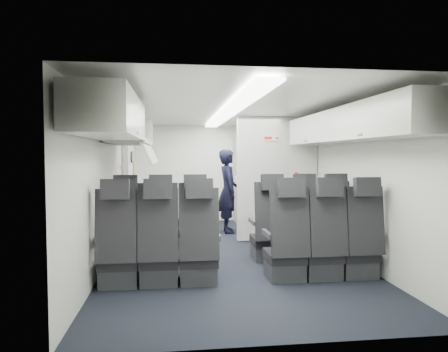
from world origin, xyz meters
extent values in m
cube|color=black|center=(0.00, 0.00, -0.01)|extent=(3.40, 6.00, 0.01)
cube|color=white|center=(0.00, 0.00, 2.15)|extent=(3.40, 6.00, 0.01)
cube|color=silver|center=(0.00, 3.00, 1.07)|extent=(3.40, 0.01, 2.15)
cube|color=silver|center=(0.00, -3.00, 1.07)|extent=(3.40, 0.01, 2.15)
cube|color=silver|center=(-1.70, 0.00, 1.07)|extent=(0.01, 6.00, 2.15)
cube|color=silver|center=(1.70, 0.00, 1.07)|extent=(0.01, 6.00, 2.15)
cube|color=white|center=(0.00, 0.00, 2.11)|extent=(0.25, 5.52, 0.03)
cube|color=black|center=(-1.42, -0.45, 0.27)|extent=(0.44, 0.46, 0.12)
cube|color=#2D2D33|center=(-1.42, -0.45, 0.11)|extent=(0.42, 0.42, 0.22)
cube|color=black|center=(-1.42, -0.67, 0.72)|extent=(0.44, 0.20, 0.80)
cube|color=black|center=(-1.42, -0.72, 1.12)|extent=(0.30, 0.12, 0.23)
cube|color=#2D2D33|center=(-1.64, -0.48, 0.55)|extent=(0.05, 0.40, 0.06)
cube|color=#2D2D33|center=(-1.20, -0.48, 0.55)|extent=(0.05, 0.40, 0.06)
cube|color=black|center=(-0.97, -0.45, 0.27)|extent=(0.44, 0.46, 0.12)
cube|color=#2D2D33|center=(-0.97, -0.45, 0.11)|extent=(0.42, 0.42, 0.22)
cube|color=black|center=(-0.97, -0.67, 0.72)|extent=(0.44, 0.20, 0.80)
cube|color=black|center=(-0.97, -0.72, 1.12)|extent=(0.30, 0.12, 0.23)
cube|color=#2D2D33|center=(-1.19, -0.48, 0.55)|extent=(0.05, 0.40, 0.06)
cube|color=#2D2D33|center=(-0.75, -0.48, 0.55)|extent=(0.05, 0.40, 0.06)
cube|color=black|center=(-0.52, -0.45, 0.27)|extent=(0.44, 0.46, 0.12)
cube|color=#2D2D33|center=(-0.52, -0.45, 0.11)|extent=(0.42, 0.42, 0.22)
cube|color=black|center=(-0.52, -0.67, 0.72)|extent=(0.44, 0.20, 0.80)
cube|color=black|center=(-0.52, -0.72, 1.12)|extent=(0.30, 0.12, 0.23)
cube|color=#2D2D33|center=(-0.74, -0.48, 0.55)|extent=(0.05, 0.40, 0.06)
cube|color=#2D2D33|center=(-0.30, -0.48, 0.55)|extent=(0.05, 0.40, 0.06)
cube|color=black|center=(0.52, -0.45, 0.27)|extent=(0.44, 0.46, 0.12)
cube|color=#2D2D33|center=(0.52, -0.45, 0.11)|extent=(0.42, 0.42, 0.22)
cube|color=black|center=(0.52, -0.67, 0.72)|extent=(0.44, 0.20, 0.80)
cube|color=black|center=(0.52, -0.72, 1.12)|extent=(0.30, 0.12, 0.23)
cube|color=#2D2D33|center=(0.30, -0.48, 0.55)|extent=(0.05, 0.40, 0.06)
cube|color=#2D2D33|center=(0.74, -0.48, 0.55)|extent=(0.05, 0.40, 0.06)
cube|color=black|center=(0.97, -0.45, 0.27)|extent=(0.44, 0.46, 0.12)
cube|color=#2D2D33|center=(0.97, -0.45, 0.11)|extent=(0.42, 0.42, 0.22)
cube|color=black|center=(0.97, -0.67, 0.72)|extent=(0.44, 0.20, 0.80)
cube|color=black|center=(0.97, -0.72, 1.12)|extent=(0.30, 0.12, 0.23)
cube|color=#2D2D33|center=(0.75, -0.48, 0.55)|extent=(0.05, 0.40, 0.06)
cube|color=#2D2D33|center=(1.19, -0.48, 0.55)|extent=(0.05, 0.40, 0.06)
cube|color=black|center=(1.42, -0.45, 0.27)|extent=(0.44, 0.46, 0.12)
cube|color=#2D2D33|center=(1.42, -0.45, 0.11)|extent=(0.42, 0.42, 0.22)
cube|color=black|center=(1.42, -0.67, 0.72)|extent=(0.44, 0.20, 0.80)
cube|color=black|center=(1.42, -0.72, 1.12)|extent=(0.30, 0.12, 0.23)
cube|color=#2D2D33|center=(1.20, -0.48, 0.55)|extent=(0.05, 0.40, 0.06)
cube|color=#2D2D33|center=(1.64, -0.48, 0.55)|extent=(0.05, 0.40, 0.06)
cube|color=black|center=(-1.42, -1.35, 0.27)|extent=(0.44, 0.46, 0.12)
cube|color=#2D2D33|center=(-1.42, -1.35, 0.11)|extent=(0.42, 0.42, 0.22)
cube|color=black|center=(-1.42, -1.57, 0.72)|extent=(0.44, 0.20, 0.80)
cube|color=black|center=(-1.42, -1.62, 1.12)|extent=(0.30, 0.12, 0.23)
cube|color=#2D2D33|center=(-1.64, -1.38, 0.55)|extent=(0.05, 0.40, 0.06)
cube|color=#2D2D33|center=(-1.20, -1.38, 0.55)|extent=(0.05, 0.40, 0.06)
cube|color=black|center=(-0.97, -1.35, 0.27)|extent=(0.44, 0.46, 0.12)
cube|color=#2D2D33|center=(-0.97, -1.35, 0.11)|extent=(0.42, 0.42, 0.22)
cube|color=black|center=(-0.97, -1.57, 0.72)|extent=(0.44, 0.20, 0.80)
cube|color=black|center=(-0.97, -1.62, 1.12)|extent=(0.30, 0.12, 0.23)
cube|color=#2D2D33|center=(-1.19, -1.38, 0.55)|extent=(0.05, 0.40, 0.06)
cube|color=#2D2D33|center=(-0.75, -1.38, 0.55)|extent=(0.05, 0.40, 0.06)
cube|color=black|center=(-0.52, -1.35, 0.27)|extent=(0.44, 0.46, 0.12)
cube|color=#2D2D33|center=(-0.52, -1.35, 0.11)|extent=(0.42, 0.42, 0.22)
cube|color=black|center=(-0.52, -1.57, 0.72)|extent=(0.44, 0.20, 0.80)
cube|color=black|center=(-0.52, -1.62, 1.12)|extent=(0.30, 0.12, 0.23)
cube|color=#2D2D33|center=(-0.74, -1.38, 0.55)|extent=(0.05, 0.40, 0.06)
cube|color=#2D2D33|center=(-0.30, -1.38, 0.55)|extent=(0.05, 0.40, 0.06)
cube|color=black|center=(0.52, -1.35, 0.27)|extent=(0.44, 0.46, 0.12)
cube|color=#2D2D33|center=(0.52, -1.35, 0.11)|extent=(0.42, 0.42, 0.22)
cube|color=black|center=(0.52, -1.57, 0.72)|extent=(0.44, 0.20, 0.80)
cube|color=black|center=(0.52, -1.62, 1.12)|extent=(0.30, 0.12, 0.23)
cube|color=#2D2D33|center=(0.30, -1.38, 0.55)|extent=(0.05, 0.40, 0.06)
cube|color=#2D2D33|center=(0.74, -1.38, 0.55)|extent=(0.05, 0.40, 0.06)
cube|color=black|center=(0.97, -1.35, 0.27)|extent=(0.44, 0.46, 0.12)
cube|color=#2D2D33|center=(0.97, -1.35, 0.11)|extent=(0.42, 0.42, 0.22)
cube|color=black|center=(0.97, -1.57, 0.72)|extent=(0.44, 0.20, 0.80)
cube|color=black|center=(0.97, -1.62, 1.12)|extent=(0.30, 0.12, 0.23)
cube|color=#2D2D33|center=(0.75, -1.38, 0.55)|extent=(0.05, 0.40, 0.06)
cube|color=#2D2D33|center=(1.19, -1.38, 0.55)|extent=(0.05, 0.40, 0.06)
cube|color=black|center=(1.42, -1.35, 0.27)|extent=(0.44, 0.46, 0.12)
cube|color=#2D2D33|center=(1.42, -1.35, 0.11)|extent=(0.42, 0.42, 0.22)
cube|color=black|center=(1.42, -1.57, 0.72)|extent=(0.44, 0.20, 0.80)
cube|color=black|center=(1.42, -1.62, 1.12)|extent=(0.30, 0.12, 0.23)
cube|color=#2D2D33|center=(1.20, -1.38, 0.55)|extent=(0.05, 0.40, 0.06)
cube|color=#2D2D33|center=(1.64, -1.38, 0.55)|extent=(0.05, 0.40, 0.06)
cube|color=silver|center=(-1.40, -2.00, 1.86)|extent=(0.52, 1.80, 0.40)
cylinder|color=slate|center=(-1.15, -2.00, 1.70)|extent=(0.04, 0.10, 0.04)
cube|color=#9E9E93|center=(-1.40, -0.25, 1.66)|extent=(0.52, 1.70, 0.04)
cube|color=silver|center=(-1.66, -0.25, 1.86)|extent=(0.06, 1.70, 0.44)
cube|color=silver|center=(-1.40, -1.08, 1.86)|extent=(0.52, 0.04, 0.40)
cube|color=silver|center=(-1.40, 0.58, 1.86)|extent=(0.52, 0.04, 0.40)
cube|color=silver|center=(-1.15, -0.25, 1.55)|extent=(0.21, 1.61, 0.38)
cube|color=silver|center=(1.40, -2.00, 1.86)|extent=(0.52, 1.80, 0.40)
cylinder|color=slate|center=(1.15, -2.00, 1.70)|extent=(0.04, 0.10, 0.04)
cube|color=silver|center=(1.40, -0.25, 1.86)|extent=(0.52, 1.70, 0.40)
cylinder|color=slate|center=(1.15, -0.25, 1.70)|extent=(0.04, 0.10, 0.04)
cube|color=silver|center=(0.98, 0.80, 1.07)|extent=(1.40, 0.12, 2.13)
cube|color=white|center=(0.85, 0.73, 1.78)|extent=(0.24, 0.01, 0.10)
cube|color=red|center=(0.80, 0.72, 1.78)|extent=(0.13, 0.01, 0.04)
cube|color=red|center=(0.95, 0.72, 1.78)|extent=(0.05, 0.01, 0.03)
cylinder|color=white|center=(1.30, 0.73, 1.15)|extent=(0.11, 0.01, 0.11)
cylinder|color=red|center=(1.30, 0.72, 1.15)|extent=(0.09, 0.01, 0.09)
cube|color=#939399|center=(0.95, 2.72, 0.95)|extent=(0.85, 0.50, 1.90)
cube|color=#3F3F42|center=(0.95, 2.46, 0.50)|extent=(0.80, 0.01, 0.02)
cube|color=#3F3F42|center=(0.95, 2.46, 1.00)|extent=(0.80, 0.01, 0.02)
cube|color=#3F3F42|center=(0.95, 2.46, 1.50)|extent=(0.80, 0.01, 0.02)
cube|color=silver|center=(-1.64, 1.55, 0.95)|extent=(0.10, 0.92, 1.86)
cylinder|color=black|center=(-1.58, 1.55, 1.45)|extent=(0.03, 0.22, 0.22)
cube|color=gold|center=(-1.58, 1.85, 1.00)|extent=(0.02, 0.10, 0.75)
cylinder|color=white|center=(-1.67, 0.80, 1.30)|extent=(0.01, 0.11, 0.11)
cylinder|color=red|center=(-1.66, 0.80, 1.30)|extent=(0.01, 0.09, 0.09)
imported|color=black|center=(0.22, 1.60, 0.80)|extent=(0.39, 0.59, 1.60)
cube|color=black|center=(-1.40, -0.25, 1.80)|extent=(0.40, 0.32, 0.21)
cube|color=white|center=(0.41, 1.55, 1.03)|extent=(0.17, 0.11, 0.13)
camera|label=1|loc=(-0.78, -5.97, 1.49)|focal=32.00mm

